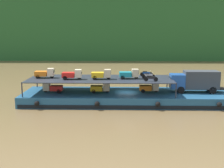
# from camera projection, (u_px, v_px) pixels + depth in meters

# --- Properties ---
(ground_plane) EXTENTS (400.00, 400.00, 0.00)m
(ground_plane) POSITION_uv_depth(u_px,v_px,m) (127.00, 102.00, 41.67)
(ground_plane) COLOR brown
(hillside_far_bank) EXTENTS (130.28, 29.50, 35.95)m
(hillside_far_bank) POSITION_uv_depth(u_px,v_px,m) (122.00, 3.00, 106.89)
(hillside_far_bank) COLOR #235628
(hillside_far_bank) RESTS_ON ground
(cargo_barge) EXTENTS (29.70, 8.53, 1.50)m
(cargo_barge) POSITION_uv_depth(u_px,v_px,m) (127.00, 97.00, 41.51)
(cargo_barge) COLOR navy
(cargo_barge) RESTS_ON ground
(covered_lorry) EXTENTS (7.89, 2.40, 3.10)m
(covered_lorry) POSITION_uv_depth(u_px,v_px,m) (195.00, 81.00, 41.20)
(covered_lorry) COLOR #1E4C99
(covered_lorry) RESTS_ON cargo_barge
(cargo_rack) EXTENTS (20.50, 7.20, 2.00)m
(cargo_rack) POSITION_uv_depth(u_px,v_px,m) (100.00, 79.00, 41.12)
(cargo_rack) COLOR #232833
(cargo_rack) RESTS_ON cargo_barge
(mini_truck_lower_stern) EXTENTS (2.75, 1.22, 1.38)m
(mini_truck_lower_stern) POSITION_uv_depth(u_px,v_px,m) (53.00, 88.00, 41.25)
(mini_truck_lower_stern) COLOR red
(mini_truck_lower_stern) RESTS_ON cargo_barge
(mini_truck_lower_aft) EXTENTS (2.75, 1.21, 1.38)m
(mini_truck_lower_aft) POSITION_uv_depth(u_px,v_px,m) (101.00, 88.00, 41.12)
(mini_truck_lower_aft) COLOR gold
(mini_truck_lower_aft) RESTS_ON cargo_barge
(mini_truck_lower_mid) EXTENTS (2.74, 1.20, 1.38)m
(mini_truck_lower_mid) POSITION_uv_depth(u_px,v_px,m) (149.00, 87.00, 41.34)
(mini_truck_lower_mid) COLOR orange
(mini_truck_lower_mid) RESTS_ON cargo_barge
(mini_truck_upper_stern) EXTENTS (2.79, 1.29, 1.38)m
(mini_truck_upper_stern) POSITION_uv_depth(u_px,v_px,m) (45.00, 73.00, 41.48)
(mini_truck_upper_stern) COLOR orange
(mini_truck_upper_stern) RESTS_ON cargo_rack
(mini_truck_upper_mid) EXTENTS (2.78, 1.26, 1.38)m
(mini_truck_upper_mid) POSITION_uv_depth(u_px,v_px,m) (72.00, 74.00, 40.31)
(mini_truck_upper_mid) COLOR red
(mini_truck_upper_mid) RESTS_ON cargo_rack
(mini_truck_upper_fore) EXTENTS (2.78, 1.26, 1.38)m
(mini_truck_upper_fore) POSITION_uv_depth(u_px,v_px,m) (102.00, 74.00, 40.40)
(mini_truck_upper_fore) COLOR gold
(mini_truck_upper_fore) RESTS_ON cargo_rack
(mini_truck_upper_bow) EXTENTS (2.79, 1.29, 1.38)m
(mini_truck_upper_bow) POSITION_uv_depth(u_px,v_px,m) (129.00, 74.00, 40.79)
(mini_truck_upper_bow) COLOR teal
(mini_truck_upper_bow) RESTS_ON cargo_rack
(motorcycle_upper_port) EXTENTS (1.90, 0.55, 0.87)m
(motorcycle_upper_port) POSITION_uv_depth(u_px,v_px,m) (151.00, 78.00, 38.75)
(motorcycle_upper_port) COLOR black
(motorcycle_upper_port) RESTS_ON cargo_rack
(motorcycle_upper_centre) EXTENTS (1.90, 0.55, 0.87)m
(motorcycle_upper_centre) POSITION_uv_depth(u_px,v_px,m) (148.00, 76.00, 40.87)
(motorcycle_upper_centre) COLOR black
(motorcycle_upper_centre) RESTS_ON cargo_rack
(motorcycle_upper_stbd) EXTENTS (1.90, 0.55, 0.87)m
(motorcycle_upper_stbd) POSITION_uv_depth(u_px,v_px,m) (146.00, 73.00, 43.00)
(motorcycle_upper_stbd) COLOR black
(motorcycle_upper_stbd) RESTS_ON cargo_rack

